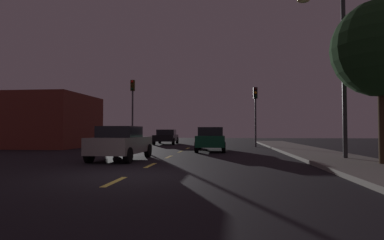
{
  "coord_description": "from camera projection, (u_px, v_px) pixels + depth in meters",
  "views": [
    {
      "loc": [
        2.82,
        -8.98,
        1.3
      ],
      "look_at": [
        0.14,
        15.65,
        2.13
      ],
      "focal_mm": 29.53,
      "sensor_mm": 36.0,
      "label": 1
    }
  ],
  "objects": [
    {
      "name": "car_adjacent_lane",
      "position": [
        121.0,
        143.0,
        14.01
      ],
      "size": [
        1.91,
        4.09,
        1.49
      ],
      "color": "gray",
      "rests_on": "ground_plane"
    },
    {
      "name": "ground_plane",
      "position": [
        171.0,
        156.0,
        16.14
      ],
      "size": [
        80.0,
        80.0,
        0.0
      ],
      "primitive_type": "plane",
      "color": "black"
    },
    {
      "name": "car_stopped_ahead",
      "position": [
        211.0,
        139.0,
        19.99
      ],
      "size": [
        1.89,
        4.4,
        1.51
      ],
      "color": "#0F4C2D",
      "rests_on": "ground_plane"
    },
    {
      "name": "street_lamp_right",
      "position": [
        336.0,
        60.0,
        13.42
      ],
      "size": [
        2.01,
        0.36,
        7.15
      ],
      "color": "#2D2D30",
      "rests_on": "ground_plane"
    },
    {
      "name": "lane_stripe_fourth",
      "position": [
        180.0,
        152.0,
        19.32
      ],
      "size": [
        0.16,
        1.6,
        0.01
      ],
      "primitive_type": "cube",
      "color": "#EACC4C",
      "rests_on": "ground_plane"
    },
    {
      "name": "car_oncoming_far",
      "position": [
        166.0,
        137.0,
        30.24
      ],
      "size": [
        2.2,
        4.63,
        1.4
      ],
      "color": "black",
      "rests_on": "ground_plane"
    },
    {
      "name": "roadside_tree_right",
      "position": [
        382.0,
        49.0,
        11.08
      ],
      "size": [
        3.42,
        3.42,
        5.91
      ],
      "color": "#382819",
      "rests_on": "ground_plane"
    },
    {
      "name": "lane_stripe_third",
      "position": [
        169.0,
        157.0,
        15.55
      ],
      "size": [
        0.16,
        1.6,
        0.01
      ],
      "primitive_type": "cube",
      "color": "#EACC4C",
      "rests_on": "ground_plane"
    },
    {
      "name": "sidewalk_curb_right",
      "position": [
        323.0,
        156.0,
        15.33
      ],
      "size": [
        3.0,
        40.0,
        0.15
      ],
      "primitive_type": "cube",
      "color": "gray",
      "rests_on": "ground_plane"
    },
    {
      "name": "traffic_signal_right",
      "position": [
        255.0,
        105.0,
        24.88
      ],
      "size": [
        0.32,
        0.38,
        4.73
      ],
      "color": "#4C4C51",
      "rests_on": "ground_plane"
    },
    {
      "name": "lane_stripe_fifth",
      "position": [
        188.0,
        148.0,
        23.1
      ],
      "size": [
        0.16,
        1.6,
        0.01
      ],
      "primitive_type": "cube",
      "color": "#EACC4C",
      "rests_on": "ground_plane"
    },
    {
      "name": "lane_stripe_second",
      "position": [
        151.0,
        165.0,
        11.77
      ],
      "size": [
        0.16,
        1.6,
        0.01
      ],
      "primitive_type": "cube",
      "color": "#EACC4C",
      "rests_on": "ground_plane"
    },
    {
      "name": "traffic_signal_left",
      "position": [
        133.0,
        100.0,
        25.98
      ],
      "size": [
        0.32,
        0.38,
        5.48
      ],
      "color": "#4C4C51",
      "rests_on": "ground_plane"
    },
    {
      "name": "storefront_left",
      "position": [
        50.0,
        121.0,
        24.73
      ],
      "size": [
        5.92,
        6.86,
        4.07
      ],
      "primitive_type": "cube",
      "color": "maroon",
      "rests_on": "ground_plane"
    },
    {
      "name": "lane_stripe_nearest",
      "position": [
        115.0,
        182.0,
        8.0
      ],
      "size": [
        0.16,
        1.6,
        0.01
      ],
      "primitive_type": "cube",
      "color": "#EACC4C",
      "rests_on": "ground_plane"
    }
  ]
}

